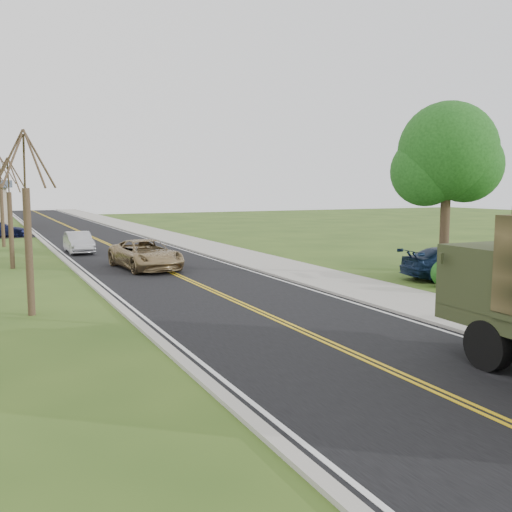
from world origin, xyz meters
TOP-DOWN VIEW (x-y plane):
  - ground at (0.00, 0.00)m, footprint 160.00×160.00m
  - road at (0.00, 40.00)m, footprint 8.00×120.00m
  - curb_right at (4.15, 40.00)m, footprint 0.30×120.00m
  - sidewalk_right at (5.90, 40.00)m, footprint 3.20×120.00m
  - curb_left at (-4.15, 40.00)m, footprint 0.30×120.00m
  - leafy_tree at (11.00, 10.01)m, footprint 4.83×4.50m
  - bare_tree_a at (-7.00, 10.00)m, footprint 1.93×2.26m
  - bare_tree_b at (-7.00, 22.00)m, footprint 1.83×2.14m
  - bare_tree_c at (-7.00, 34.00)m, footprint 2.04×2.39m
  - suv_champagne at (-0.80, 18.81)m, footprint 3.06×5.70m
  - sedan_silver at (-2.79, 27.77)m, footprint 1.44×4.14m
  - pickup_navy at (11.21, 9.48)m, footprint 5.33×2.81m
  - lot_car_navy at (-6.97, 42.62)m, footprint 4.56×2.23m

SIDE VIEW (x-z plane):
  - ground at x=0.00m, z-range 0.00..0.00m
  - road at x=0.00m, z-range 0.00..0.01m
  - sidewalk_right at x=5.90m, z-range 0.00..0.10m
  - curb_left at x=-4.15m, z-range 0.00..0.10m
  - curb_right at x=4.15m, z-range 0.00..0.12m
  - lot_car_navy at x=-6.97m, z-range 0.00..1.28m
  - sedan_silver at x=-2.79m, z-range 0.00..1.36m
  - pickup_navy at x=11.21m, z-range 0.00..1.47m
  - suv_champagne at x=-0.80m, z-range 0.00..1.52m
  - bare_tree_b at x=-7.00m, z-range -0.39..5.34m
  - bare_tree_a at x=-7.00m, z-range -0.41..5.66m
  - bare_tree_c at x=-7.00m, z-range -0.44..5.99m
  - leafy_tree at x=11.00m, z-range 1.44..9.54m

